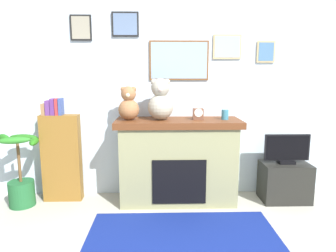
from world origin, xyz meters
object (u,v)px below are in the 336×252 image
object	(u,v)px
bookshelf	(61,155)
teddy_bear_brown	(160,101)
candle_jar	(225,115)
potted_plant	(21,176)
fireplace	(178,160)
tv_stand	(285,182)
television	(287,150)
mantel_clock	(198,114)
teddy_bear_tan	(129,105)

from	to	relation	value
bookshelf	teddy_bear_brown	distance (m)	1.46
candle_jar	teddy_bear_brown	world-z (taller)	teddy_bear_brown
potted_plant	fireplace	bearing A→B (deg)	2.98
fireplace	teddy_bear_brown	world-z (taller)	teddy_bear_brown
tv_stand	bookshelf	bearing A→B (deg)	178.02
bookshelf	television	bearing A→B (deg)	-2.01
television	candle_jar	size ratio (longest dim) A/B	4.63
television	bookshelf	bearing A→B (deg)	177.99
tv_stand	mantel_clock	xyz separation A→B (m)	(-1.14, 0.01, 0.89)
teddy_bear_tan	teddy_bear_brown	xyz separation A→B (m)	(0.39, -0.00, 0.04)
tv_stand	candle_jar	bearing A→B (deg)	179.29
teddy_bear_tan	bookshelf	bearing A→B (deg)	174.19
tv_stand	teddy_bear_tan	world-z (taller)	teddy_bear_tan
potted_plant	teddy_bear_tan	world-z (taller)	teddy_bear_tan
fireplace	mantel_clock	xyz separation A→B (m)	(0.25, -0.02, 0.60)
fireplace	tv_stand	xyz separation A→B (m)	(1.39, -0.03, -0.29)
tv_stand	teddy_bear_brown	bearing A→B (deg)	179.67
television	mantel_clock	distance (m)	1.23
tv_stand	teddy_bear_tan	bearing A→B (deg)	179.73
bookshelf	candle_jar	distance (m)	2.15
bookshelf	mantel_clock	size ratio (longest dim) A/B	9.30
tv_stand	teddy_bear_brown	size ratio (longest dim) A/B	1.18
bookshelf	teddy_bear_tan	distance (m)	1.11
fireplace	tv_stand	bearing A→B (deg)	-1.14
fireplace	candle_jar	size ratio (longest dim) A/B	12.53
fireplace	teddy_bear_tan	size ratio (longest dim) A/B	3.76
fireplace	television	xyz separation A→B (m)	(1.39, -0.03, 0.14)
television	teddy_bear_brown	distance (m)	1.72
candle_jar	mantel_clock	xyz separation A→B (m)	(-0.34, -0.00, 0.01)
potted_plant	television	size ratio (longest dim) A/B	1.61
fireplace	potted_plant	xyz separation A→B (m)	(-1.96, -0.10, -0.16)
television	mantel_clock	xyz separation A→B (m)	(-1.14, 0.01, 0.46)
candle_jar	teddy_bear_tan	world-z (taller)	teddy_bear_tan
mantel_clock	teddy_bear_tan	distance (m)	0.86
mantel_clock	teddy_bear_brown	xyz separation A→B (m)	(-0.47, 0.00, 0.16)
fireplace	teddy_bear_tan	distance (m)	0.94
fireplace	bookshelf	bearing A→B (deg)	177.24
potted_plant	bookshelf	bearing A→B (deg)	20.92
bookshelf	tv_stand	distance (m)	2.91
bookshelf	teddy_bear_tan	size ratio (longest dim) A/B	3.22
potted_plant	mantel_clock	xyz separation A→B (m)	(2.20, 0.08, 0.76)
fireplace	candle_jar	bearing A→B (deg)	-1.74
teddy_bear_tan	potted_plant	bearing A→B (deg)	-176.44
fireplace	television	size ratio (longest dim) A/B	2.70
bookshelf	mantel_clock	world-z (taller)	bookshelf
candle_jar	bookshelf	bearing A→B (deg)	177.53
potted_plant	candle_jar	world-z (taller)	candle_jar
tv_stand	mantel_clock	bearing A→B (deg)	179.59
candle_jar	teddy_bear_tan	xyz separation A→B (m)	(-1.19, -0.00, 0.12)
teddy_bear_tan	teddy_bear_brown	bearing A→B (deg)	-0.02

